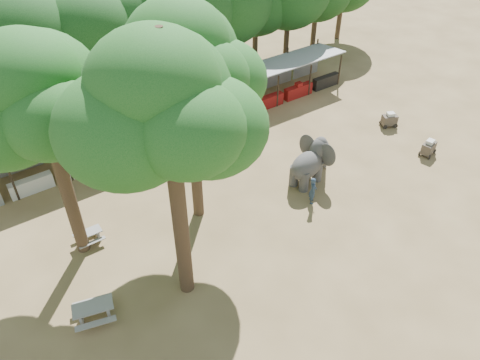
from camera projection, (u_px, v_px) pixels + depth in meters
ground at (316, 258)px, 22.63m from camera, size 100.00×100.00×0.00m
vendor_stalls at (176, 116)px, 30.78m from camera, size 28.00×2.99×2.80m
yard_tree_left at (35, 100)px, 18.06m from camera, size 7.10×6.90×11.02m
yard_tree_center at (162, 109)px, 15.56m from camera, size 7.10×6.90×12.04m
yard_tree_back at (183, 63)px, 19.88m from camera, size 7.10×6.90×11.36m
backdrop_trees at (134, 27)px, 31.40m from camera, size 46.46×5.95×8.33m
elephant at (311, 162)px, 26.65m from camera, size 3.38×2.51×2.52m
handler at (313, 190)px, 25.33m from camera, size 0.68×0.71×1.65m
picnic_table_near at (94, 311)px, 19.59m from camera, size 1.99×1.87×0.83m
picnic_table_far at (89, 236)px, 23.19m from camera, size 1.34×1.21×0.66m
cart_front at (429, 147)px, 29.08m from camera, size 1.22×0.95×1.06m
cart_back at (389, 119)px, 31.70m from camera, size 1.26×1.06×1.04m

